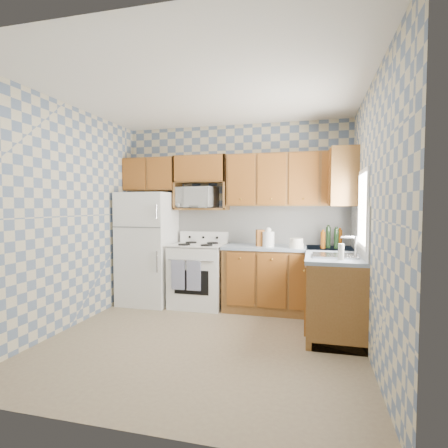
{
  "coord_description": "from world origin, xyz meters",
  "views": [
    {
      "loc": [
        1.15,
        -3.6,
        1.48
      ],
      "look_at": [
        0.05,
        0.75,
        1.25
      ],
      "focal_mm": 28.0,
      "sensor_mm": 36.0,
      "label": 1
    }
  ],
  "objects_px": {
    "stove_body": "(199,276)",
    "electric_kettle": "(268,239)",
    "refrigerator": "(148,248)",
    "microwave": "(197,198)"
  },
  "relations": [
    {
      "from": "stove_body",
      "to": "electric_kettle",
      "type": "xyz_separation_m",
      "value": [
        1.04,
        -0.06,
        0.57
      ]
    },
    {
      "from": "refrigerator",
      "to": "microwave",
      "type": "distance_m",
      "value": 1.07
    },
    {
      "from": "refrigerator",
      "to": "electric_kettle",
      "type": "height_order",
      "value": "refrigerator"
    },
    {
      "from": "stove_body",
      "to": "electric_kettle",
      "type": "distance_m",
      "value": 1.19
    },
    {
      "from": "stove_body",
      "to": "electric_kettle",
      "type": "bearing_deg",
      "value": -3.56
    },
    {
      "from": "stove_body",
      "to": "microwave",
      "type": "relative_size",
      "value": 1.57
    },
    {
      "from": "stove_body",
      "to": "electric_kettle",
      "type": "relative_size",
      "value": 4.34
    },
    {
      "from": "refrigerator",
      "to": "stove_body",
      "type": "height_order",
      "value": "refrigerator"
    },
    {
      "from": "stove_body",
      "to": "refrigerator",
      "type": "bearing_deg",
      "value": -178.22
    },
    {
      "from": "microwave",
      "to": "refrigerator",
      "type": "bearing_deg",
      "value": -158.71
    }
  ]
}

